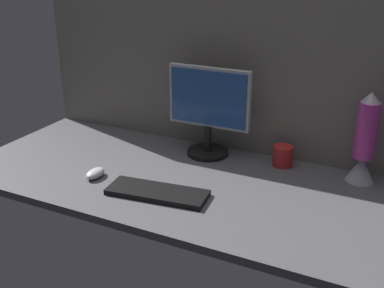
{
  "coord_description": "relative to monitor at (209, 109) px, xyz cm",
  "views": [
    {
      "loc": [
        76.22,
        -150.37,
        83.08
      ],
      "look_at": [
        -0.89,
        0.0,
        14.0
      ],
      "focal_mm": 44.6,
      "sensor_mm": 36.0,
      "label": 1
    }
  ],
  "objects": [
    {
      "name": "ground_plane",
      "position": [
        2.21,
        -25.1,
        -22.29
      ],
      "size": [
        180.0,
        80.0,
        3.0
      ],
      "primitive_type": "cube",
      "color": "#515156"
    },
    {
      "name": "cubicle_wall_back",
      "position": [
        2.21,
        12.4,
        19.13
      ],
      "size": [
        180.0,
        5.0,
        79.85
      ],
      "color": "slate",
      "rests_on": "ground_plane"
    },
    {
      "name": "monitor",
      "position": [
        0.0,
        0.0,
        0.0
      ],
      "size": [
        36.46,
        18.0,
        38.44
      ],
      "color": "black",
      "rests_on": "ground_plane"
    },
    {
      "name": "keyboard",
      "position": [
        -0.93,
        -42.82,
        -19.79
      ],
      "size": [
        38.33,
        17.5,
        2.0
      ],
      "primitive_type": "cube",
      "rotation": [
        0.0,
        0.0,
        0.12
      ],
      "color": "black",
      "rests_on": "ground_plane"
    },
    {
      "name": "mouse",
      "position": [
        -30.08,
        -40.9,
        -19.09
      ],
      "size": [
        5.75,
        9.69,
        3.4
      ],
      "primitive_type": "ellipsoid",
      "rotation": [
        0.0,
        0.0,
        0.02
      ],
      "color": "silver",
      "rests_on": "ground_plane"
    },
    {
      "name": "mug_red_plastic",
      "position": [
        32.63,
        2.49,
        -16.54
      ],
      "size": [
        8.26,
        8.26,
        8.51
      ],
      "color": "red",
      "rests_on": "ground_plane"
    },
    {
      "name": "lava_lamp",
      "position": [
        63.56,
        1.87,
        -5.86
      ],
      "size": [
        10.87,
        10.87,
        35.58
      ],
      "color": "#A5A5AD",
      "rests_on": "ground_plane"
    }
  ]
}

